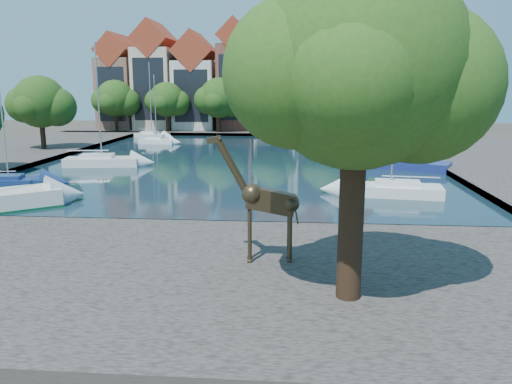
# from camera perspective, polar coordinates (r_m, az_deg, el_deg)

# --- Properties ---
(ground) EXTENTS (160.00, 160.00, 0.00)m
(ground) POSITION_cam_1_polar(r_m,az_deg,el_deg) (26.11, -8.20, -4.19)
(ground) COLOR #38332B
(ground) RESTS_ON ground
(water_basin) EXTENTS (38.00, 50.00, 0.08)m
(water_basin) POSITION_cam_1_polar(r_m,az_deg,el_deg) (49.29, -2.00, 3.62)
(water_basin) COLOR black
(water_basin) RESTS_ON ground
(near_quay) EXTENTS (50.00, 14.00, 0.50)m
(near_quay) POSITION_cam_1_polar(r_m,az_deg,el_deg) (19.64, -12.82, -9.13)
(near_quay) COLOR #524C47
(near_quay) RESTS_ON ground
(far_quay) EXTENTS (60.00, 16.00, 0.50)m
(far_quay) POSITION_cam_1_polar(r_m,az_deg,el_deg) (80.93, 0.68, 7.06)
(far_quay) COLOR #524C47
(far_quay) RESTS_ON ground
(right_quay) EXTENTS (14.00, 52.00, 0.50)m
(right_quay) POSITION_cam_1_polar(r_m,az_deg,el_deg) (52.56, 26.23, 3.14)
(right_quay) COLOR #524C47
(right_quay) RESTS_ON ground
(plane_tree) EXTENTS (8.32, 6.40, 10.62)m
(plane_tree) POSITION_cam_1_polar(r_m,az_deg,el_deg) (15.53, 11.93, 13.38)
(plane_tree) COLOR #332114
(plane_tree) RESTS_ON near_quay
(townhouse_west_end) EXTENTS (5.44, 9.18, 14.93)m
(townhouse_west_end) POSITION_cam_1_polar(r_m,az_deg,el_deg) (85.40, -15.23, 11.69)
(townhouse_west_end) COLOR brown
(townhouse_west_end) RESTS_ON far_quay
(townhouse_west_mid) EXTENTS (5.94, 9.18, 16.79)m
(townhouse_west_mid) POSITION_cam_1_polar(r_m,az_deg,el_deg) (83.58, -11.30, 12.48)
(townhouse_west_mid) COLOR beige
(townhouse_west_mid) RESTS_ON far_quay
(townhouse_west_inner) EXTENTS (6.43, 9.18, 15.15)m
(townhouse_west_inner) POSITION_cam_1_polar(r_m,az_deg,el_deg) (82.04, -6.81, 12.01)
(townhouse_west_inner) COLOR silver
(townhouse_west_inner) RESTS_ON far_quay
(townhouse_center) EXTENTS (5.44, 9.18, 16.93)m
(townhouse_center) POSITION_cam_1_polar(r_m,az_deg,el_deg) (81.01, -2.20, 12.81)
(townhouse_center) COLOR brown
(townhouse_center) RESTS_ON far_quay
(townhouse_east_inner) EXTENTS (5.94, 9.18, 15.79)m
(townhouse_east_inner) POSITION_cam_1_polar(r_m,az_deg,el_deg) (80.50, 2.14, 12.36)
(townhouse_east_inner) COLOR tan
(townhouse_east_inner) RESTS_ON far_quay
(townhouse_east_mid) EXTENTS (6.43, 9.18, 16.65)m
(townhouse_east_mid) POSITION_cam_1_polar(r_m,az_deg,el_deg) (80.46, 6.89, 12.55)
(townhouse_east_mid) COLOR beige
(townhouse_east_mid) RESTS_ON far_quay
(townhouse_east_end) EXTENTS (5.44, 9.18, 14.43)m
(townhouse_east_end) POSITION_cam_1_polar(r_m,az_deg,el_deg) (80.94, 11.57, 11.69)
(townhouse_east_end) COLOR brown
(townhouse_east_end) RESTS_ON far_quay
(far_tree_far_west) EXTENTS (7.28, 5.60, 7.68)m
(far_tree_far_west) POSITION_cam_1_polar(r_m,az_deg,el_deg) (79.89, -15.74, 10.10)
(far_tree_far_west) COLOR #332114
(far_tree_far_west) RESTS_ON far_quay
(far_tree_west) EXTENTS (6.76, 5.20, 7.36)m
(far_tree_west) POSITION_cam_1_polar(r_m,az_deg,el_deg) (77.49, -10.10, 10.24)
(far_tree_west) COLOR #332114
(far_tree_west) RESTS_ON far_quay
(far_tree_mid_west) EXTENTS (7.80, 6.00, 8.00)m
(far_tree_mid_west) POSITION_cam_1_polar(r_m,az_deg,el_deg) (75.84, -4.14, 10.52)
(far_tree_mid_west) COLOR #332114
(far_tree_mid_west) RESTS_ON far_quay
(far_tree_mid_east) EXTENTS (7.02, 5.40, 7.52)m
(far_tree_mid_east) POSITION_cam_1_polar(r_m,az_deg,el_deg) (75.03, 2.01, 10.40)
(far_tree_mid_east) COLOR #332114
(far_tree_mid_east) RESTS_ON far_quay
(far_tree_east) EXTENTS (7.54, 5.80, 7.84)m
(far_tree_east) POSITION_cam_1_polar(r_m,az_deg,el_deg) (75.07, 8.22, 10.37)
(far_tree_east) COLOR #332114
(far_tree_east) RESTS_ON far_quay
(far_tree_far_east) EXTENTS (6.76, 5.20, 7.36)m
(far_tree_far_east) POSITION_cam_1_polar(r_m,az_deg,el_deg) (75.95, 14.34, 10.02)
(far_tree_far_east) COLOR #332114
(far_tree_far_east) RESTS_ON far_quay
(side_tree_left_far) EXTENTS (7.28, 5.60, 7.88)m
(side_tree_left_far) POSITION_cam_1_polar(r_m,az_deg,el_deg) (59.30, -23.36, 9.26)
(side_tree_left_far) COLOR #332114
(side_tree_left_far) RESTS_ON left_quay
(giraffe_statue) EXTENTS (3.46, 0.78, 4.93)m
(giraffe_statue) POSITION_cam_1_polar(r_m,az_deg,el_deg) (19.18, 0.92, -0.98)
(giraffe_statue) COLOR #362B1B
(giraffe_statue) RESTS_ON near_quay
(sailboat_left_b) EXTENTS (6.20, 3.18, 10.29)m
(sailboat_left_b) POSITION_cam_1_polar(r_m,az_deg,el_deg) (40.22, -26.41, 1.20)
(sailboat_left_b) COLOR navy
(sailboat_left_b) RESTS_ON water_basin
(sailboat_left_c) EXTENTS (6.85, 3.22, 10.92)m
(sailboat_left_c) POSITION_cam_1_polar(r_m,az_deg,el_deg) (47.69, -17.18, 3.58)
(sailboat_left_c) COLOR silver
(sailboat_left_c) RESTS_ON water_basin
(sailboat_left_d) EXTENTS (4.43, 1.71, 8.55)m
(sailboat_left_d) POSITION_cam_1_polar(r_m,az_deg,el_deg) (64.51, -11.30, 5.87)
(sailboat_left_d) COLOR white
(sailboat_left_d) RESTS_ON water_basin
(sailboat_left_e) EXTENTS (5.29, 3.37, 10.34)m
(sailboat_left_e) POSITION_cam_1_polar(r_m,az_deg,el_deg) (71.69, -11.81, 6.48)
(sailboat_left_e) COLOR silver
(sailboat_left_e) RESTS_ON water_basin
(sailboat_right_a) EXTENTS (6.79, 3.05, 11.75)m
(sailboat_right_a) POSITION_cam_1_polar(r_m,az_deg,el_deg) (34.35, 15.16, 0.53)
(sailboat_right_a) COLOR silver
(sailboat_right_a) RESTS_ON water_basin
(sailboat_right_b) EXTENTS (8.40, 5.88, 12.11)m
(sailboat_right_b) POSITION_cam_1_polar(r_m,az_deg,el_deg) (45.88, 16.36, 3.29)
(sailboat_right_b) COLOR navy
(sailboat_right_b) RESTS_ON water_basin
(sailboat_right_c) EXTENTS (7.18, 2.65, 12.25)m
(sailboat_right_c) POSITION_cam_1_polar(r_m,az_deg,el_deg) (54.34, 14.57, 4.73)
(sailboat_right_c) COLOR white
(sailboat_right_c) RESTS_ON water_basin
(sailboat_right_d) EXTENTS (5.73, 3.78, 8.12)m
(sailboat_right_d) POSITION_cam_1_polar(r_m,az_deg,el_deg) (60.33, 12.65, 5.38)
(sailboat_right_d) COLOR silver
(sailboat_right_d) RESTS_ON water_basin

